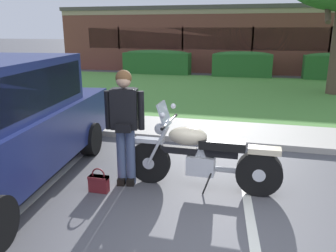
{
  "coord_description": "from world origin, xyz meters",
  "views": [
    {
      "loc": [
        0.33,
        -3.24,
        2.25
      ],
      "look_at": [
        -0.94,
        1.59,
        0.85
      ],
      "focal_mm": 36.99,
      "sensor_mm": 36.0,
      "label": 1
    }
  ],
  "objects_px": {
    "motorcycle": "(208,157)",
    "hedge_center_left": "(242,64)",
    "brick_building": "(255,38)",
    "rider_person": "(125,120)",
    "handbag": "(99,182)",
    "hedge_left": "(157,62)"
  },
  "relations": [
    {
      "from": "motorcycle",
      "to": "hedge_center_left",
      "type": "bearing_deg",
      "value": 90.79
    },
    {
      "from": "brick_building",
      "to": "motorcycle",
      "type": "bearing_deg",
      "value": -90.66
    },
    {
      "from": "rider_person",
      "to": "hedge_center_left",
      "type": "relative_size",
      "value": 0.61
    },
    {
      "from": "handbag",
      "to": "motorcycle",
      "type": "bearing_deg",
      "value": 18.65
    },
    {
      "from": "motorcycle",
      "to": "hedge_center_left",
      "type": "height_order",
      "value": "motorcycle"
    },
    {
      "from": "motorcycle",
      "to": "brick_building",
      "type": "xyz_separation_m",
      "value": [
        0.22,
        18.68,
        1.23
      ]
    },
    {
      "from": "hedge_left",
      "to": "handbag",
      "type": "bearing_deg",
      "value": -77.2
    },
    {
      "from": "handbag",
      "to": "brick_building",
      "type": "xyz_separation_m",
      "value": [
        1.7,
        19.18,
        1.57
      ]
    },
    {
      "from": "rider_person",
      "to": "handbag",
      "type": "bearing_deg",
      "value": -126.26
    },
    {
      "from": "handbag",
      "to": "rider_person",
      "type": "bearing_deg",
      "value": 53.74
    },
    {
      "from": "handbag",
      "to": "hedge_left",
      "type": "distance_m",
      "value": 13.26
    },
    {
      "from": "rider_person",
      "to": "hedge_center_left",
      "type": "height_order",
      "value": "rider_person"
    },
    {
      "from": "motorcycle",
      "to": "handbag",
      "type": "relative_size",
      "value": 6.22
    },
    {
      "from": "rider_person",
      "to": "brick_building",
      "type": "xyz_separation_m",
      "value": [
        1.42,
        18.81,
        0.72
      ]
    },
    {
      "from": "hedge_left",
      "to": "hedge_center_left",
      "type": "height_order",
      "value": "same"
    },
    {
      "from": "hedge_center_left",
      "to": "motorcycle",
      "type": "bearing_deg",
      "value": -89.21
    },
    {
      "from": "motorcycle",
      "to": "brick_building",
      "type": "distance_m",
      "value": 18.73
    },
    {
      "from": "rider_person",
      "to": "brick_building",
      "type": "distance_m",
      "value": 18.87
    },
    {
      "from": "hedge_left",
      "to": "hedge_center_left",
      "type": "bearing_deg",
      "value": 0.0
    },
    {
      "from": "motorcycle",
      "to": "handbag",
      "type": "xyz_separation_m",
      "value": [
        -1.48,
        -0.5,
        -0.34
      ]
    },
    {
      "from": "rider_person",
      "to": "hedge_center_left",
      "type": "xyz_separation_m",
      "value": [
        1.03,
        12.54,
        -0.34
      ]
    },
    {
      "from": "rider_person",
      "to": "hedge_center_left",
      "type": "distance_m",
      "value": 12.59
    }
  ]
}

